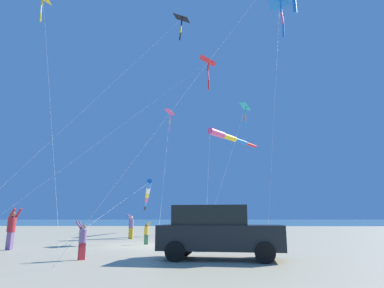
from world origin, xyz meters
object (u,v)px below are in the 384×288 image
(person_adult_flyer, at_px, (131,225))
(kite_delta_black_fish_shape, at_px, (246,107))
(kite_delta_orange_high_right, at_px, (181,19))
(person_child_green_jacket, at_px, (146,232))
(person_bystander_far, at_px, (82,238))
(parked_car, at_px, (218,231))
(kite_windsock_small_distant, at_px, (228,137))
(kite_delta_magenta_far_left, at_px, (170,112))
(person_child_grey_jacket, at_px, (12,227))
(cooler_box, at_px, (210,246))
(kite_delta_checkered_midright, at_px, (208,61))
(kite_windsock_red_high_left, at_px, (147,193))

(person_adult_flyer, relative_size, kite_delta_black_fish_shape, 0.17)
(person_adult_flyer, distance_m, kite_delta_orange_high_right, 14.04)
(person_child_green_jacket, relative_size, kite_delta_black_fish_shape, 0.12)
(person_bystander_far, bearing_deg, person_child_green_jacket, -8.64)
(parked_car, xyz_separation_m, person_bystander_far, (-0.34, 4.74, -0.24))
(kite_windsock_small_distant, bearing_deg, kite_delta_black_fish_shape, -170.82)
(kite_delta_magenta_far_left, bearing_deg, person_adult_flyer, 147.38)
(person_child_grey_jacket, relative_size, kite_delta_magenta_far_left, 0.17)
(kite_delta_magenta_far_left, distance_m, kite_delta_orange_high_right, 11.92)
(parked_car, height_order, cooler_box, parked_car)
(kite_delta_magenta_far_left, xyz_separation_m, kite_delta_orange_high_right, (-11.73, -1.65, 1.33))
(kite_delta_black_fish_shape, distance_m, kite_delta_orange_high_right, 9.55)
(person_adult_flyer, relative_size, kite_windsock_small_distant, 0.10)
(person_bystander_far, xyz_separation_m, kite_delta_checkered_midright, (10.19, -4.66, 11.73))
(person_child_green_jacket, bearing_deg, person_adult_flyer, 21.16)
(person_child_grey_jacket, relative_size, kite_windsock_red_high_left, 0.10)
(parked_car, height_order, kite_delta_checkered_midright, kite_delta_checkered_midright)
(person_bystander_far, relative_size, kite_windsock_small_distant, 0.08)
(kite_delta_black_fish_shape, bearing_deg, person_child_grey_jacket, 125.05)
(person_bystander_far, height_order, kite_delta_checkered_midright, kite_delta_checkered_midright)
(person_bystander_far, relative_size, kite_delta_magenta_far_left, 0.12)
(person_bystander_far, distance_m, kite_windsock_small_distant, 20.68)
(cooler_box, height_order, kite_windsock_red_high_left, kite_windsock_red_high_left)
(person_bystander_far, relative_size, kite_delta_checkered_midright, 0.10)
(person_child_grey_jacket, xyz_separation_m, kite_windsock_small_distant, (14.35, -11.13, 7.67))
(kite_windsock_red_high_left, distance_m, kite_delta_orange_high_right, 17.29)
(kite_delta_black_fish_shape, distance_m, kite_windsock_red_high_left, 12.16)
(cooler_box, bearing_deg, kite_delta_black_fish_shape, -19.27)
(kite_delta_magenta_far_left, bearing_deg, person_child_grey_jacket, 153.26)
(person_child_grey_jacket, relative_size, kite_delta_black_fish_shape, 0.19)
(person_bystander_far, bearing_deg, kite_windsock_small_distant, -20.04)
(parked_car, height_order, person_bystander_far, parked_car)
(cooler_box, xyz_separation_m, kite_windsock_small_distant, (14.43, -2.04, 8.48))
(kite_windsock_small_distant, xyz_separation_m, kite_windsock_red_high_left, (0.71, 7.40, -5.02))
(cooler_box, bearing_deg, kite_delta_checkered_midright, -1.43)
(kite_delta_checkered_midright, height_order, kite_delta_orange_high_right, kite_delta_checkered_midright)
(parked_car, bearing_deg, person_child_green_jacket, 28.78)
(kite_delta_orange_high_right, bearing_deg, parked_car, -154.85)
(person_child_green_jacket, height_order, kite_delta_orange_high_right, kite_delta_orange_high_right)
(kite_delta_magenta_far_left, bearing_deg, parked_car, -167.79)
(kite_delta_orange_high_right, bearing_deg, person_adult_flyer, 25.86)
(kite_delta_orange_high_right, bearing_deg, person_bystander_far, 141.10)
(person_bystander_far, bearing_deg, kite_delta_orange_high_right, -38.90)
(person_child_grey_jacket, xyz_separation_m, kite_delta_checkered_midright, (6.62, -9.26, 11.43))
(cooler_box, xyz_separation_m, person_child_green_jacket, (3.53, 3.43, 0.45))
(kite_delta_checkered_midright, relative_size, kite_delta_magenta_far_left, 1.20)
(person_child_green_jacket, bearing_deg, parked_car, -151.22)
(cooler_box, distance_m, kite_windsock_red_high_left, 16.43)
(kite_windsock_red_high_left, bearing_deg, person_adult_flyer, -179.91)
(person_adult_flyer, distance_m, person_bystander_far, 12.01)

